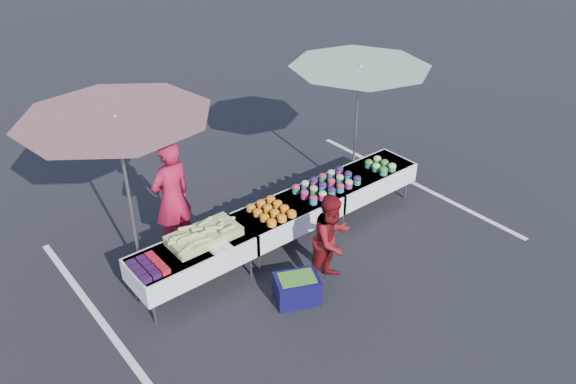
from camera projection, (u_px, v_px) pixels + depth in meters
ground at (288, 243)px, 9.44m from camera, size 80.00×80.00×0.00m
stripe_left at (108, 330)px, 7.71m from camera, size 0.10×5.00×0.00m
stripe_right at (412, 182)px, 11.17m from camera, size 0.10×5.00×0.00m
table_left at (192, 257)px, 8.17m from camera, size 1.86×0.81×0.75m
table_center at (288, 214)px, 9.14m from camera, size 1.86×0.81×0.75m
table_right at (365, 179)px, 10.11m from camera, size 1.86×0.81×0.75m
berry_punnets at (148, 267)px, 7.64m from camera, size 0.40×0.54×0.08m
corn_pile at (203, 235)px, 8.19m from camera, size 1.16×0.57×0.26m
plastic_bags at (220, 248)px, 8.03m from camera, size 0.30×0.25×0.05m
carrot_bowls at (271, 210)px, 8.83m from camera, size 0.55×0.69×0.11m
potato_cups at (327, 184)px, 9.47m from camera, size 1.14×0.58×0.16m
bean_baskets at (380, 165)px, 10.06m from camera, size 0.36×0.50×0.15m
vendor at (172, 197)px, 8.86m from camera, size 0.76×0.55×1.92m
customer at (332, 240)px, 8.26m from camera, size 0.79×0.65×1.49m
umbrella_left at (118, 132)px, 7.48m from camera, size 3.18×3.18×2.69m
umbrella_right at (359, 78)px, 9.70m from camera, size 2.74×2.74×2.53m
storage_bin at (297, 288)px, 8.14m from camera, size 0.76×0.68×0.41m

